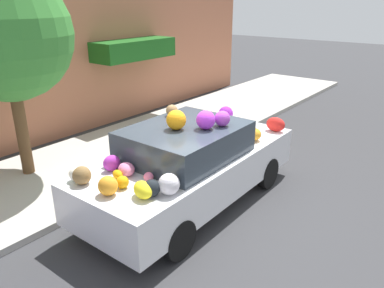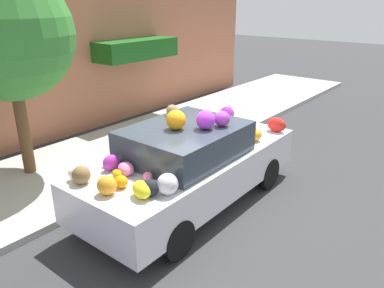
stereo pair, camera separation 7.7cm
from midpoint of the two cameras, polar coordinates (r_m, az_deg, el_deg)
The scene contains 6 objects.
ground_plane at distance 7.18m, azimuth -0.44°, elevation -8.49°, with size 60.00×60.00×0.00m, color #38383A.
sidewalk_curb at distance 8.93m, azimuth -14.00°, elevation -2.49°, with size 24.00×3.20×0.12m.
building_facade at distance 10.23m, azimuth -22.47°, elevation 13.39°, with size 18.00×1.20×4.89m.
street_tree at distance 8.03m, azimuth -26.10°, elevation 14.66°, with size 2.49×2.49×4.06m.
fire_hydrant at distance 9.62m, azimuth 0.24°, elevation 2.51°, with size 0.20×0.20×0.70m.
art_car at distance 6.71m, azimuth 0.08°, elevation -2.98°, with size 4.52×1.87×1.87m.
Camera 2 is at (-4.80, -3.98, 3.57)m, focal length 35.00 mm.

